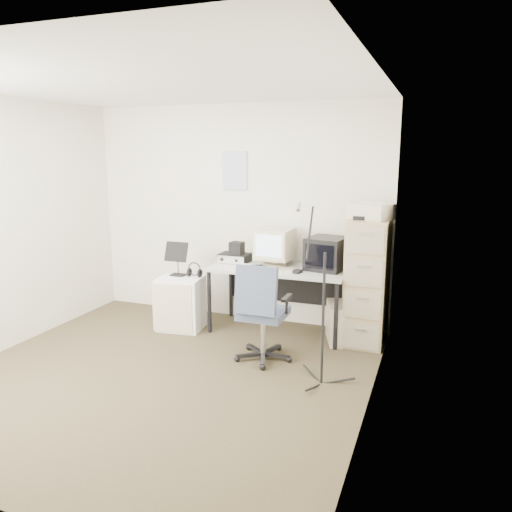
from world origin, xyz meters
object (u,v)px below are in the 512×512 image
(filing_cabinet, at_px, (367,282))
(office_chair, at_px, (263,311))
(desk, at_px, (279,300))
(side_cart, at_px, (181,303))

(filing_cabinet, xyz_separation_m, office_chair, (-0.85, -0.81, -0.17))
(office_chair, bearing_deg, filing_cabinet, 43.54)
(filing_cabinet, xyz_separation_m, desk, (-0.95, -0.03, -0.29))
(desk, xyz_separation_m, office_chair, (0.10, -0.78, 0.12))
(filing_cabinet, bearing_deg, desk, -178.19)
(filing_cabinet, distance_m, side_cart, 2.06)
(office_chair, relative_size, side_cart, 1.62)
(filing_cabinet, height_order, side_cart, filing_cabinet)
(desk, distance_m, office_chair, 0.79)
(filing_cabinet, height_order, desk, filing_cabinet)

